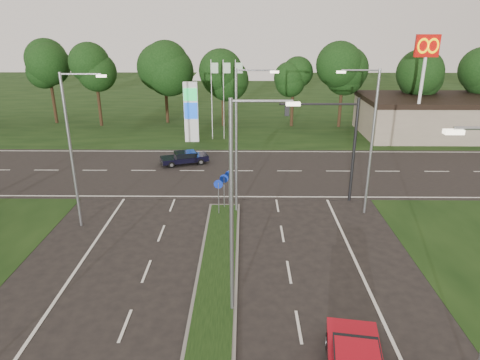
{
  "coord_description": "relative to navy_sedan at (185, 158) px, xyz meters",
  "views": [
    {
      "loc": [
        1.28,
        -9.04,
        11.55
      ],
      "look_at": [
        1.03,
        15.99,
        2.2
      ],
      "focal_mm": 32.0,
      "sensor_mm": 36.0,
      "label": 1
    }
  ],
  "objects": [
    {
      "name": "streetlight_median_near",
      "position": [
        4.81,
        -19.79,
        4.5
      ],
      "size": [
        2.53,
        0.22,
        9.0
      ],
      "color": "gray",
      "rests_on": "ground"
    },
    {
      "name": "median_kerb",
      "position": [
        3.81,
        -21.79,
        -0.52
      ],
      "size": [
        2.0,
        26.0,
        0.12
      ],
      "primitive_type": "cube",
      "color": "slate",
      "rests_on": "ground"
    },
    {
      "name": "navy_sedan",
      "position": [
        0.0,
        0.0,
        0.0
      ],
      "size": [
        4.22,
        2.78,
        1.07
      ],
      "rotation": [
        0.0,
        0.0,
        1.9
      ],
      "color": "black",
      "rests_on": "ground"
    },
    {
      "name": "verge_far",
      "position": [
        3.81,
        29.21,
        -0.58
      ],
      "size": [
        160.0,
        50.0,
        0.02
      ],
      "primitive_type": "cube",
      "color": "black",
      "rests_on": "ground"
    },
    {
      "name": "cross_road",
      "position": [
        3.81,
        -1.79,
        -0.58
      ],
      "size": [
        160.0,
        12.0,
        0.02
      ],
      "primitive_type": "cube",
      "color": "black",
      "rests_on": "ground"
    },
    {
      "name": "streetlight_left_far",
      "position": [
        -4.49,
        -11.79,
        4.5
      ],
      "size": [
        2.53,
        0.22,
        9.0
      ],
      "color": "gray",
      "rests_on": "ground"
    },
    {
      "name": "gas_pylon",
      "position": [
        0.02,
        7.26,
        2.62
      ],
      "size": [
        5.8,
        1.26,
        8.0
      ],
      "color": "silver",
      "rests_on": "ground"
    },
    {
      "name": "streetlight_median_far",
      "position": [
        4.81,
        -9.79,
        4.5
      ],
      "size": [
        2.53,
        0.22,
        9.0
      ],
      "color": "gray",
      "rests_on": "ground"
    },
    {
      "name": "treeline_far",
      "position": [
        3.91,
        14.14,
        6.25
      ],
      "size": [
        6.0,
        6.0,
        9.9
      ],
      "color": "black",
      "rests_on": "ground"
    },
    {
      "name": "streetlight_right_far",
      "position": [
        12.61,
        -9.79,
        4.5
      ],
      "size": [
        2.53,
        0.22,
        9.0
      ],
      "rotation": [
        0.0,
        0.0,
        3.14
      ],
      "color": "gray",
      "rests_on": "ground"
    },
    {
      "name": "median_signs",
      "position": [
        3.81,
        -9.39,
        1.14
      ],
      "size": [
        1.16,
        1.76,
        2.38
      ],
      "color": "gray",
      "rests_on": "ground"
    },
    {
      "name": "traffic_signal",
      "position": [
        11.0,
        -7.79,
        4.08
      ],
      "size": [
        5.1,
        0.42,
        7.0
      ],
      "color": "black",
      "rests_on": "ground"
    },
    {
      "name": "mcdonalds_sign",
      "position": [
        21.81,
        6.18,
        7.41
      ],
      "size": [
        2.2,
        0.47,
        10.4
      ],
      "color": "silver",
      "rests_on": "ground"
    },
    {
      "name": "commercial_building",
      "position": [
        25.81,
        10.21,
        1.42
      ],
      "size": [
        16.0,
        9.0,
        4.0
      ],
      "primitive_type": "cube",
      "color": "gray",
      "rests_on": "ground"
    }
  ]
}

